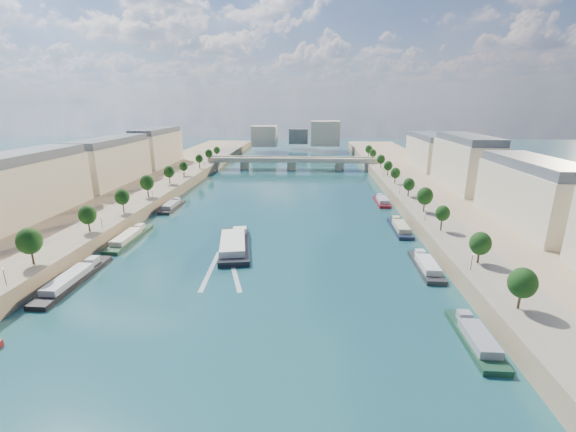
# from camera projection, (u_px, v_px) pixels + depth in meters

# --- Properties ---
(ground) EXTENTS (700.00, 700.00, 0.00)m
(ground) POSITION_uv_depth(u_px,v_px,m) (275.00, 219.00, 149.59)
(ground) COLOR #0E393D
(ground) RESTS_ON ground
(quay_left) EXTENTS (44.00, 520.00, 5.00)m
(quay_left) POSITION_uv_depth(u_px,v_px,m) (96.00, 210.00, 153.35)
(quay_left) COLOR #9E8460
(quay_left) RESTS_ON ground
(quay_right) EXTENTS (44.00, 520.00, 5.00)m
(quay_right) POSITION_uv_depth(u_px,v_px,m) (466.00, 216.00, 144.41)
(quay_right) COLOR #9E8460
(quay_right) RESTS_ON ground
(pave_left) EXTENTS (14.00, 520.00, 0.10)m
(pave_left) POSITION_uv_depth(u_px,v_px,m) (131.00, 204.00, 151.69)
(pave_left) COLOR gray
(pave_left) RESTS_ON quay_left
(pave_right) EXTENTS (14.00, 520.00, 0.10)m
(pave_right) POSITION_uv_depth(u_px,v_px,m) (426.00, 209.00, 144.61)
(pave_right) COLOR gray
(pave_right) RESTS_ON quay_right
(trees_left) EXTENTS (4.80, 268.80, 8.26)m
(trees_left) POSITION_uv_depth(u_px,v_px,m) (137.00, 190.00, 151.93)
(trees_left) COLOR #382B1E
(trees_left) RESTS_ON ground
(trees_right) EXTENTS (4.80, 268.80, 8.26)m
(trees_right) POSITION_uv_depth(u_px,v_px,m) (415.00, 189.00, 152.75)
(trees_right) COLOR #382B1E
(trees_right) RESTS_ON ground
(lamps_left) EXTENTS (0.36, 200.36, 4.28)m
(lamps_left) POSITION_uv_depth(u_px,v_px,m) (130.00, 204.00, 141.07)
(lamps_left) COLOR black
(lamps_left) RESTS_ON ground
(lamps_right) EXTENTS (0.36, 200.36, 4.28)m
(lamps_right) POSITION_uv_depth(u_px,v_px,m) (411.00, 199.00, 148.89)
(lamps_right) COLOR black
(lamps_right) RESTS_ON ground
(buildings_left) EXTENTS (16.00, 226.00, 23.20)m
(buildings_left) POSITION_uv_depth(u_px,v_px,m) (77.00, 170.00, 161.66)
(buildings_left) COLOR beige
(buildings_left) RESTS_ON ground
(buildings_right) EXTENTS (16.00, 226.00, 23.20)m
(buildings_right) POSITION_uv_depth(u_px,v_px,m) (493.00, 174.00, 151.10)
(buildings_right) COLOR beige
(buildings_right) RESTS_ON ground
(skyline) EXTENTS (79.00, 42.00, 22.00)m
(skyline) POSITION_uv_depth(u_px,v_px,m) (301.00, 135.00, 355.19)
(skyline) COLOR beige
(skyline) RESTS_ON ground
(bridge) EXTENTS (112.00, 12.00, 8.15)m
(bridge) POSITION_uv_depth(u_px,v_px,m) (292.00, 162.00, 258.57)
(bridge) COLOR #C1B79E
(bridge) RESTS_ON ground
(tour_barge) EXTENTS (14.39, 32.10, 4.21)m
(tour_barge) POSITION_uv_depth(u_px,v_px,m) (234.00, 244.00, 119.63)
(tour_barge) COLOR black
(tour_barge) RESTS_ON ground
(wake) EXTENTS (12.30, 26.02, 0.04)m
(wake) POSITION_uv_depth(u_px,v_px,m) (222.00, 270.00, 104.18)
(wake) COLOR silver
(wake) RESTS_ON ground
(moored_barges_left) EXTENTS (5.00, 154.44, 3.60)m
(moored_barges_left) POSITION_uv_depth(u_px,v_px,m) (73.00, 280.00, 96.55)
(moored_barges_left) COLOR #1B233B
(moored_barges_left) RESTS_ON ground
(moored_barges_right) EXTENTS (5.00, 164.72, 3.60)m
(moored_barges_right) POSITION_uv_depth(u_px,v_px,m) (429.00, 271.00, 101.77)
(moored_barges_right) COLOR black
(moored_barges_right) RESTS_ON ground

